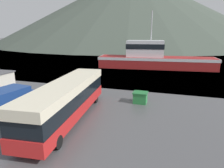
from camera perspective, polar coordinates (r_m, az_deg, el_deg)
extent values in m
plane|color=#3D5160|center=(143.99, 14.77, 11.27)|extent=(240.00, 240.00, 0.00)
cone|color=#424C42|center=(151.62, 5.63, 20.76)|extent=(180.13, 180.13, 47.24)
cube|color=red|center=(17.17, -12.47, -6.84)|extent=(3.89, 12.55, 0.96)
cube|color=black|center=(16.83, -12.66, -3.58)|extent=(3.81, 12.30, 1.10)
cube|color=beige|center=(16.58, -12.83, -0.65)|extent=(3.89, 12.55, 0.68)
cube|color=black|center=(22.45, -6.31, 0.75)|extent=(2.28, 0.30, 1.48)
cylinder|color=black|center=(21.50, -10.64, -3.69)|extent=(0.39, 0.93, 0.90)
cylinder|color=black|center=(20.77, -4.72, -4.14)|extent=(0.39, 0.93, 0.90)
cylinder|color=black|center=(14.50, -23.70, -14.03)|extent=(0.39, 0.93, 0.90)
cylinder|color=black|center=(13.41, -15.28, -15.71)|extent=(0.39, 0.93, 0.90)
cube|color=navy|center=(18.97, -28.30, -4.63)|extent=(2.63, 4.15, 2.15)
cube|color=navy|center=(20.81, -22.10, -3.75)|extent=(2.35, 1.93, 1.18)
cube|color=black|center=(20.02, -24.04, -1.75)|extent=(1.83, 0.28, 0.75)
cylinder|color=black|center=(21.54, -24.18, -5.01)|extent=(0.30, 0.72, 0.70)
cylinder|color=black|center=(20.17, -20.47, -5.93)|extent=(0.30, 0.72, 0.70)
cylinder|color=black|center=(18.10, -28.22, -9.15)|extent=(0.30, 0.72, 0.70)
cube|color=maroon|center=(41.71, 12.40, 6.02)|extent=(23.20, 7.27, 2.27)
cube|color=silver|center=(41.60, 12.47, 7.17)|extent=(23.43, 7.35, 0.57)
cube|color=silver|center=(41.42, 9.41, 9.94)|extent=(7.62, 4.14, 3.24)
cube|color=black|center=(41.38, 9.44, 10.61)|extent=(7.78, 4.25, 0.97)
cylinder|color=#B2B2B7|center=(41.29, 11.26, 16.01)|extent=(0.20, 0.20, 5.62)
cube|color=#287F3D|center=(20.83, 8.06, -3.99)|extent=(1.33, 1.18, 1.04)
cube|color=#226C34|center=(20.65, 8.12, -2.48)|extent=(1.46, 1.29, 0.12)
cube|color=beige|center=(27.35, -29.45, 0.24)|extent=(2.23, 2.62, 2.43)
cube|color=#19234C|center=(44.53, 3.45, 5.88)|extent=(5.15, 6.39, 0.77)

